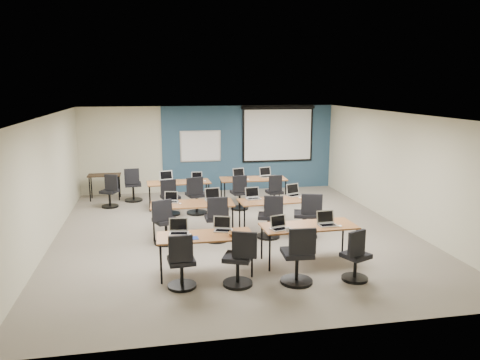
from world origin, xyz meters
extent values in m
cube|color=#6B6354|center=(0.00, 0.00, 0.00)|extent=(8.00, 9.00, 0.02)
cube|color=white|center=(0.00, 0.00, 2.70)|extent=(8.00, 9.00, 0.02)
cube|color=beige|center=(0.00, 4.50, 1.35)|extent=(8.00, 0.04, 2.70)
cube|color=beige|center=(0.00, -4.50, 1.35)|extent=(8.00, 0.04, 2.70)
cube|color=beige|center=(-4.00, 0.00, 1.35)|extent=(0.04, 9.00, 2.70)
cube|color=beige|center=(4.00, 0.00, 1.35)|extent=(0.04, 9.00, 2.70)
cube|color=#3D5977|center=(1.25, 4.47, 1.35)|extent=(5.50, 0.04, 2.70)
cube|color=silver|center=(-0.30, 4.43, 1.45)|extent=(1.28, 0.02, 0.98)
cube|color=white|center=(-0.30, 4.42, 1.45)|extent=(1.20, 0.02, 0.90)
cube|color=black|center=(2.20, 4.41, 1.80)|extent=(2.32, 0.03, 1.82)
cube|color=white|center=(2.20, 4.40, 1.76)|extent=(2.20, 0.02, 1.62)
cylinder|color=black|center=(2.20, 4.40, 2.64)|extent=(2.40, 0.10, 0.10)
cube|color=brown|center=(-0.93, -2.25, 0.71)|extent=(1.70, 0.71, 0.03)
cylinder|color=black|center=(-1.72, -2.54, 0.35)|extent=(0.04, 0.04, 0.70)
cylinder|color=black|center=(-0.15, -2.54, 0.35)|extent=(0.04, 0.04, 0.70)
cylinder|color=black|center=(-1.72, -1.96, 0.35)|extent=(0.04, 0.04, 0.70)
cylinder|color=black|center=(-0.15, -1.96, 0.35)|extent=(0.04, 0.04, 0.70)
cube|color=brown|center=(1.07, -2.03, 0.71)|extent=(1.79, 0.75, 0.03)
cylinder|color=black|center=(0.23, -2.34, 0.35)|extent=(0.04, 0.04, 0.70)
cylinder|color=black|center=(1.90, -2.34, 0.35)|extent=(0.04, 0.04, 0.70)
cylinder|color=black|center=(0.23, -1.71, 0.35)|extent=(0.04, 0.04, 0.70)
cylinder|color=black|center=(1.90, -1.71, 0.35)|extent=(0.04, 0.04, 0.70)
cube|color=#965E34|center=(-0.96, 0.08, 0.71)|extent=(1.85, 0.77, 0.03)
cylinder|color=black|center=(-1.83, -0.25, 0.35)|extent=(0.04, 0.04, 0.70)
cylinder|color=black|center=(-0.09, -0.25, 0.35)|extent=(0.04, 0.04, 0.70)
cylinder|color=black|center=(-1.83, 0.40, 0.35)|extent=(0.04, 0.04, 0.70)
cylinder|color=black|center=(-0.09, 0.40, 0.35)|extent=(0.04, 0.04, 0.70)
cube|color=brown|center=(0.96, 0.02, 0.71)|extent=(1.69, 0.70, 0.03)
cylinder|color=black|center=(0.17, -0.27, 0.35)|extent=(0.04, 0.04, 0.70)
cylinder|color=black|center=(1.74, -0.27, 0.35)|extent=(0.04, 0.04, 0.70)
cylinder|color=black|center=(0.17, 0.31, 0.35)|extent=(0.04, 0.04, 0.70)
cylinder|color=black|center=(1.74, 0.31, 0.35)|extent=(0.04, 0.04, 0.70)
cube|color=#9D6429|center=(-1.12, 2.51, 0.71)|extent=(1.71, 0.71, 0.03)
cylinder|color=black|center=(-1.91, 2.22, 0.35)|extent=(0.04, 0.04, 0.70)
cylinder|color=black|center=(-0.32, 2.22, 0.35)|extent=(0.04, 0.04, 0.70)
cylinder|color=black|center=(-1.91, 2.81, 0.35)|extent=(0.04, 0.04, 0.70)
cylinder|color=black|center=(-0.32, 2.81, 0.35)|extent=(0.04, 0.04, 0.70)
cube|color=brown|center=(1.00, 2.61, 0.71)|extent=(1.87, 0.78, 0.03)
cylinder|color=black|center=(0.13, 2.28, 0.35)|extent=(0.04, 0.04, 0.70)
cylinder|color=black|center=(1.87, 2.28, 0.35)|extent=(0.04, 0.04, 0.70)
cylinder|color=black|center=(0.13, 2.94, 0.35)|extent=(0.04, 0.04, 0.70)
cylinder|color=black|center=(1.87, 2.94, 0.35)|extent=(0.04, 0.04, 0.70)
cube|color=#BDBDC1|center=(-1.38, -2.11, 0.74)|extent=(0.34, 0.25, 0.02)
cube|color=black|center=(-1.38, -2.13, 0.75)|extent=(0.29, 0.14, 0.00)
cube|color=#BDBDC1|center=(-1.38, -1.97, 0.87)|extent=(0.34, 0.06, 0.23)
cube|color=black|center=(-1.38, -1.98, 0.87)|extent=(0.30, 0.04, 0.19)
ellipsoid|color=white|center=(-1.20, -2.23, 0.74)|extent=(0.08, 0.11, 0.04)
cylinder|color=black|center=(-1.39, -2.74, 0.03)|extent=(0.49, 0.49, 0.05)
cylinder|color=black|center=(-1.39, -2.74, 0.21)|extent=(0.06, 0.06, 0.43)
cube|color=black|center=(-1.39, -2.74, 0.47)|extent=(0.43, 0.43, 0.08)
cube|color=black|center=(-1.41, -2.93, 0.75)|extent=(0.39, 0.06, 0.44)
cube|color=silver|center=(-0.58, -2.09, 0.74)|extent=(0.32, 0.24, 0.02)
cube|color=black|center=(-0.58, -2.11, 0.75)|extent=(0.27, 0.14, 0.00)
cube|color=silver|center=(-0.58, -1.96, 0.86)|extent=(0.32, 0.06, 0.22)
cube|color=black|center=(-0.58, -1.97, 0.86)|extent=(0.28, 0.04, 0.18)
ellipsoid|color=white|center=(-0.33, -2.22, 0.74)|extent=(0.08, 0.11, 0.04)
cylinder|color=black|center=(-0.45, -2.82, 0.03)|extent=(0.51, 0.51, 0.05)
cylinder|color=black|center=(-0.45, -2.82, 0.23)|extent=(0.06, 0.06, 0.45)
cube|color=black|center=(-0.45, -2.82, 0.49)|extent=(0.45, 0.45, 0.08)
cube|color=black|center=(-0.37, -3.01, 0.77)|extent=(0.41, 0.06, 0.44)
cube|color=#ACACB9|center=(0.45, -2.19, 0.74)|extent=(0.32, 0.23, 0.02)
cube|color=black|center=(0.45, -2.21, 0.75)|extent=(0.27, 0.13, 0.00)
cube|color=#ACACB9|center=(0.45, -2.07, 0.86)|extent=(0.32, 0.06, 0.22)
cube|color=black|center=(0.45, -2.08, 0.86)|extent=(0.28, 0.04, 0.18)
ellipsoid|color=white|center=(0.73, -2.34, 0.74)|extent=(0.08, 0.11, 0.03)
cylinder|color=black|center=(0.56, -2.92, 0.03)|extent=(0.56, 0.56, 0.05)
cylinder|color=black|center=(0.56, -2.92, 0.25)|extent=(0.06, 0.06, 0.50)
cube|color=black|center=(0.56, -2.92, 0.54)|extent=(0.50, 0.50, 0.08)
cube|color=black|center=(0.57, -3.14, 0.82)|extent=(0.45, 0.06, 0.44)
cube|color=silver|center=(1.41, -2.13, 0.74)|extent=(0.34, 0.25, 0.02)
cube|color=black|center=(1.41, -2.15, 0.75)|extent=(0.29, 0.15, 0.00)
cube|color=silver|center=(1.41, -1.99, 0.87)|extent=(0.34, 0.06, 0.24)
cube|color=black|center=(1.41, -2.00, 0.87)|extent=(0.30, 0.05, 0.19)
ellipsoid|color=white|center=(1.62, -2.22, 0.74)|extent=(0.08, 0.11, 0.04)
cylinder|color=black|center=(1.59, -2.99, 0.03)|extent=(0.46, 0.46, 0.05)
cylinder|color=black|center=(1.59, -2.99, 0.20)|extent=(0.06, 0.06, 0.41)
cube|color=black|center=(1.59, -2.99, 0.45)|extent=(0.41, 0.41, 0.08)
cube|color=black|center=(1.52, -3.16, 0.73)|extent=(0.37, 0.06, 0.44)
cube|color=#ACACB3|center=(-1.41, 0.23, 0.74)|extent=(0.30, 0.22, 0.02)
cube|color=black|center=(-1.41, 0.21, 0.75)|extent=(0.25, 0.13, 0.00)
cube|color=#ACACB3|center=(-1.41, 0.34, 0.86)|extent=(0.30, 0.06, 0.21)
cube|color=black|center=(-1.41, 0.34, 0.86)|extent=(0.26, 0.04, 0.17)
ellipsoid|color=white|center=(-1.23, 0.05, 0.74)|extent=(0.07, 0.10, 0.03)
cylinder|color=black|center=(-1.57, -0.44, 0.03)|extent=(0.53, 0.53, 0.05)
cylinder|color=black|center=(-1.57, -0.44, 0.23)|extent=(0.06, 0.06, 0.47)
cube|color=black|center=(-1.57, -0.44, 0.51)|extent=(0.47, 0.47, 0.08)
cube|color=black|center=(-1.65, -0.64, 0.79)|extent=(0.43, 0.06, 0.44)
cube|color=silver|center=(-0.46, 0.23, 0.74)|extent=(0.36, 0.26, 0.02)
cube|color=black|center=(-0.46, 0.21, 0.75)|extent=(0.30, 0.15, 0.00)
cube|color=silver|center=(-0.46, 0.37, 0.88)|extent=(0.36, 0.07, 0.25)
cube|color=black|center=(-0.46, 0.36, 0.88)|extent=(0.31, 0.05, 0.20)
ellipsoid|color=white|center=(-0.27, 0.02, 0.74)|extent=(0.06, 0.09, 0.03)
cylinder|color=black|center=(-0.49, -0.44, 0.03)|extent=(0.54, 0.54, 0.05)
cylinder|color=black|center=(-0.49, -0.44, 0.24)|extent=(0.06, 0.06, 0.48)
cube|color=black|center=(-0.49, -0.44, 0.52)|extent=(0.48, 0.48, 0.08)
cube|color=black|center=(-0.49, -0.66, 0.80)|extent=(0.43, 0.06, 0.44)
cube|color=#ACACAD|center=(0.48, 0.19, 0.74)|extent=(0.34, 0.24, 0.02)
cube|color=black|center=(0.48, 0.17, 0.75)|extent=(0.29, 0.14, 0.00)
cube|color=#ACACAD|center=(0.48, 0.33, 0.87)|extent=(0.34, 0.06, 0.23)
cube|color=black|center=(0.48, 0.32, 0.87)|extent=(0.30, 0.04, 0.19)
ellipsoid|color=white|center=(0.75, 0.17, 0.74)|extent=(0.09, 0.12, 0.04)
cylinder|color=black|center=(0.68, -0.46, 0.03)|extent=(0.51, 0.51, 0.05)
cylinder|color=black|center=(0.68, -0.46, 0.23)|extent=(0.06, 0.06, 0.45)
cube|color=black|center=(0.68, -0.46, 0.49)|extent=(0.45, 0.45, 0.08)
cube|color=black|center=(0.74, -0.66, 0.77)|extent=(0.41, 0.06, 0.44)
cube|color=silver|center=(1.51, 0.33, 0.74)|extent=(0.36, 0.26, 0.02)
cube|color=black|center=(1.51, 0.31, 0.75)|extent=(0.30, 0.15, 0.00)
cube|color=silver|center=(1.51, 0.47, 0.88)|extent=(0.36, 0.07, 0.25)
cube|color=black|center=(1.51, 0.46, 0.88)|extent=(0.31, 0.05, 0.20)
ellipsoid|color=white|center=(1.57, 0.09, 0.74)|extent=(0.07, 0.11, 0.04)
cylinder|color=black|center=(1.48, -0.60, 0.03)|extent=(0.56, 0.56, 0.05)
cylinder|color=black|center=(1.48, -0.60, 0.25)|extent=(0.06, 0.06, 0.49)
cube|color=black|center=(1.48, -0.60, 0.53)|extent=(0.49, 0.49, 0.08)
cube|color=black|center=(1.55, -0.82, 0.81)|extent=(0.45, 0.06, 0.44)
cube|color=#A7A7AC|center=(-1.44, 2.63, 0.74)|extent=(0.36, 0.26, 0.02)
cube|color=black|center=(-1.44, 2.61, 0.75)|extent=(0.31, 0.15, 0.00)
cube|color=#A7A7AC|center=(-1.44, 2.77, 0.88)|extent=(0.36, 0.07, 0.25)
cube|color=black|center=(-1.44, 2.76, 0.88)|extent=(0.32, 0.05, 0.21)
ellipsoid|color=white|center=(-1.26, 2.52, 0.74)|extent=(0.07, 0.11, 0.04)
cylinder|color=black|center=(-1.38, 1.83, 0.03)|extent=(0.49, 0.49, 0.05)
cylinder|color=black|center=(-1.38, 1.83, 0.22)|extent=(0.06, 0.06, 0.44)
cube|color=black|center=(-1.38, 1.83, 0.48)|extent=(0.44, 0.44, 0.08)
cube|color=black|center=(-1.43, 1.64, 0.76)|extent=(0.40, 0.06, 0.44)
cube|color=#A7A7B4|center=(-0.60, 2.58, 0.74)|extent=(0.30, 0.22, 0.02)
cube|color=black|center=(-0.60, 2.56, 0.75)|extent=(0.25, 0.13, 0.00)
cube|color=#A7A7B4|center=(-0.60, 2.69, 0.86)|extent=(0.30, 0.06, 0.21)
cube|color=black|center=(-0.60, 2.69, 0.86)|extent=(0.26, 0.04, 0.17)
ellipsoid|color=white|center=(-0.40, 2.44, 0.74)|extent=(0.08, 0.11, 0.04)
cylinder|color=black|center=(-0.70, 1.81, 0.03)|extent=(0.54, 0.54, 0.05)
cylinder|color=black|center=(-0.70, 1.81, 0.24)|extent=(0.06, 0.06, 0.48)
cube|color=black|center=(-0.70, 1.81, 0.52)|extent=(0.48, 0.48, 0.08)
cube|color=black|center=(-0.76, 1.60, 0.80)|extent=(0.44, 0.06, 0.44)
cube|color=#AAAAB3|center=(0.62, 2.70, 0.74)|extent=(0.35, 0.26, 0.02)
cube|color=black|center=(0.62, 2.68, 0.75)|extent=(0.30, 0.15, 0.00)
cube|color=#AAAAB3|center=(0.62, 2.84, 0.88)|extent=(0.35, 0.06, 0.24)
cube|color=black|center=(0.62, 2.83, 0.88)|extent=(0.31, 0.05, 0.20)
ellipsoid|color=white|center=(0.81, 2.43, 0.74)|extent=(0.07, 0.10, 0.03)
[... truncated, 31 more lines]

